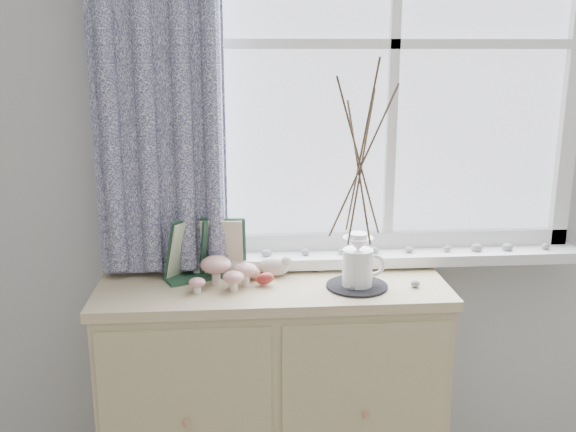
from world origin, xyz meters
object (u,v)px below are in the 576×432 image
object	(u,v)px
toadstool_cluster	(225,270)
twig_pitcher	(361,158)
sideboard	(273,394)
botanical_book	(203,249)

from	to	relation	value
toadstool_cluster	twig_pitcher	bearing A→B (deg)	-5.63
sideboard	botanical_book	world-z (taller)	botanical_book
botanical_book	twig_pitcher	distance (m)	0.63
botanical_book	twig_pitcher	size ratio (longest dim) A/B	0.41
sideboard	botanical_book	bearing A→B (deg)	167.24
sideboard	toadstool_cluster	world-z (taller)	toadstool_cluster
toadstool_cluster	twig_pitcher	distance (m)	0.59
toadstool_cluster	twig_pitcher	size ratio (longest dim) A/B	0.30
botanical_book	toadstool_cluster	xyz separation A→B (m)	(0.07, -0.07, -0.05)
toadstool_cluster	twig_pitcher	xyz separation A→B (m)	(0.45, -0.04, 0.39)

